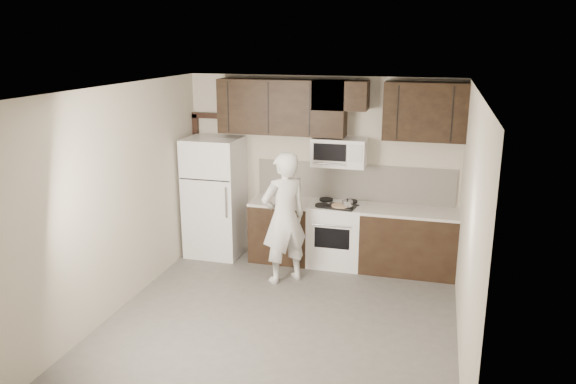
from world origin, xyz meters
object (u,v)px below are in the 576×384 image
at_px(microwave, 339,152).
at_px(refrigerator, 215,197).
at_px(person, 284,218).
at_px(stove, 336,234).

relative_size(microwave, refrigerator, 0.42).
bearing_deg(microwave, refrigerator, -174.85).
bearing_deg(refrigerator, microwave, 5.15).
relative_size(refrigerator, person, 1.00).
bearing_deg(refrigerator, stove, 1.51).
distance_m(microwave, person, 1.29).
bearing_deg(refrigerator, person, -29.18).
bearing_deg(person, microwave, -166.04).
xyz_separation_m(stove, microwave, (-0.00, 0.12, 1.19)).
distance_m(stove, person, 1.05).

